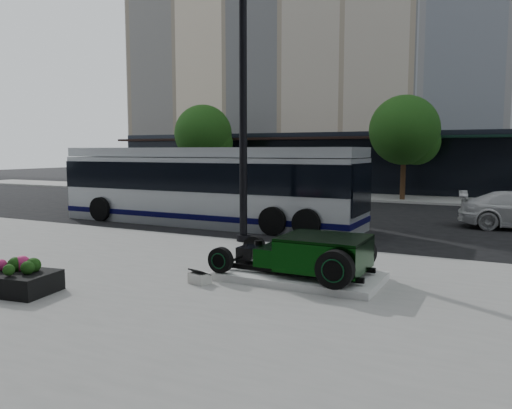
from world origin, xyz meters
The scene contains 10 objects.
ground centered at (0.00, 0.00, 0.00)m, with size 120.00×120.00×0.00m, color black.
sidewalk_near centered at (0.00, -10.50, 0.06)m, with size 70.00×17.00×0.12m, color gray.
sidewalk_far centered at (0.00, 14.00, 0.06)m, with size 70.00×4.00×0.12m, color gray.
street_trees centered at (1.15, 13.07, 3.77)m, with size 29.80×3.80×5.70m.
display_plinth centered at (2.32, -5.59, 0.20)m, with size 3.40×1.80×0.15m, color silver.
hot_rod centered at (2.65, -5.59, 0.70)m, with size 3.22×2.00×0.81m.
info_plaque centered at (0.63, -6.81, 0.24)m, with size 0.46×0.38×0.31m.
lamppost centered at (-0.83, -2.20, 3.59)m, with size 0.41×0.41×7.52m.
flower_planter centered at (-2.41, -8.97, 0.35)m, with size 2.10×1.27×0.64m.
transit_bus centered at (-4.14, 1.04, 1.49)m, with size 12.12×2.88×2.92m.
Camera 1 is at (6.13, -15.17, 2.82)m, focal length 35.00 mm.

